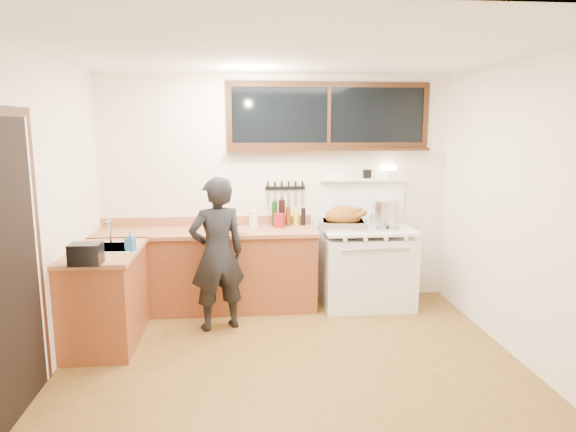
{
  "coord_description": "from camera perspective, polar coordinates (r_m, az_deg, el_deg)",
  "views": [
    {
      "loc": [
        -0.42,
        -4.13,
        2.04
      ],
      "look_at": [
        0.05,
        0.85,
        1.15
      ],
      "focal_mm": 32.0,
      "sensor_mm": 36.0,
      "label": 1
    }
  ],
  "objects": [
    {
      "name": "back_window",
      "position": [
        5.94,
        4.58,
        10.28
      ],
      "size": [
        2.32,
        0.13,
        0.77
      ],
      "color": "black",
      "rests_on": "room_shell"
    },
    {
      "name": "coffee_tin",
      "position": [
        5.76,
        -0.97,
        -0.51
      ],
      "size": [
        0.13,
        0.12,
        0.16
      ],
      "color": "maroon",
      "rests_on": "counter_back"
    },
    {
      "name": "knife_strip",
      "position": [
        5.93,
        -0.32,
        3.02
      ],
      "size": [
        0.46,
        0.03,
        0.28
      ],
      "color": "black",
      "rests_on": "room_shell"
    },
    {
      "name": "saucepan",
      "position": [
        6.06,
        9.46,
        -0.32
      ],
      "size": [
        0.17,
        0.28,
        0.12
      ],
      "color": "silver",
      "rests_on": "vintage_stove"
    },
    {
      "name": "roast_turkey",
      "position": [
        5.7,
        6.19,
        -0.43
      ],
      "size": [
        0.55,
        0.44,
        0.26
      ],
      "color": "silver",
      "rests_on": "vintage_stove"
    },
    {
      "name": "pot_lid",
      "position": [
        5.78,
        11.0,
        -1.35
      ],
      "size": [
        0.34,
        0.34,
        0.04
      ],
      "color": "silver",
      "rests_on": "vintage_stove"
    },
    {
      "name": "pitcher",
      "position": [
        5.82,
        -3.86,
        -0.28
      ],
      "size": [
        0.12,
        0.12,
        0.19
      ],
      "color": "white",
      "rests_on": "counter_back"
    },
    {
      "name": "room_shell",
      "position": [
        4.17,
        0.41,
        4.72
      ],
      "size": [
        4.1,
        3.6,
        2.65
      ],
      "color": "white",
      "rests_on": "ground"
    },
    {
      "name": "soap_bottle",
      "position": [
        4.92,
        -17.12,
        -2.71
      ],
      "size": [
        0.1,
        0.1,
        0.18
      ],
      "color": "#2164A6",
      "rests_on": "counter_left"
    },
    {
      "name": "stockpot",
      "position": [
        6.06,
        10.66,
        0.42
      ],
      "size": [
        0.37,
        0.37,
        0.28
      ],
      "color": "silver",
      "rests_on": "vintage_stove"
    },
    {
      "name": "left_doorway",
      "position": [
        4.03,
        -28.28,
        -4.85
      ],
      "size": [
        0.02,
        1.04,
        2.17
      ],
      "color": "black",
      "rests_on": "ground"
    },
    {
      "name": "sink_unit",
      "position": [
        5.14,
        -19.47,
        -3.93
      ],
      "size": [
        0.5,
        0.45,
        0.37
      ],
      "color": "white",
      "rests_on": "counter_left"
    },
    {
      "name": "cutting_board",
      "position": [
        5.57,
        -6.66,
        -1.24
      ],
      "size": [
        0.42,
        0.32,
        0.14
      ],
      "color": "#A26540",
      "rests_on": "counter_back"
    },
    {
      "name": "man",
      "position": [
        5.16,
        -7.87,
        -4.21
      ],
      "size": [
        0.65,
        0.53,
        1.55
      ],
      "color": "black",
      "rests_on": "ground"
    },
    {
      "name": "ground_plane",
      "position": [
        4.63,
        0.38,
        -16.18
      ],
      "size": [
        4.0,
        3.5,
        0.02
      ],
      "primitive_type": "cube",
      "color": "brown"
    },
    {
      "name": "bottle_cluster",
      "position": [
        5.87,
        -0.28,
        0.15
      ],
      "size": [
        0.39,
        0.07,
        0.3
      ],
      "color": "black",
      "rests_on": "counter_back"
    },
    {
      "name": "toaster",
      "position": [
        4.57,
        -21.55,
        -3.95
      ],
      "size": [
        0.26,
        0.18,
        0.18
      ],
      "color": "black",
      "rests_on": "counter_left"
    },
    {
      "name": "counter_back",
      "position": [
        5.82,
        -8.97,
        -5.86
      ],
      "size": [
        2.44,
        0.64,
        1.0
      ],
      "color": "brown",
      "rests_on": "ground"
    },
    {
      "name": "vintage_stove",
      "position": [
        5.93,
        8.7,
        -5.4
      ],
      "size": [
        1.02,
        0.74,
        1.58
      ],
      "color": "white",
      "rests_on": "ground"
    },
    {
      "name": "counter_left",
      "position": [
        5.18,
        -19.63,
        -8.39
      ],
      "size": [
        0.64,
        1.09,
        0.9
      ],
      "color": "brown",
      "rests_on": "ground"
    }
  ]
}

